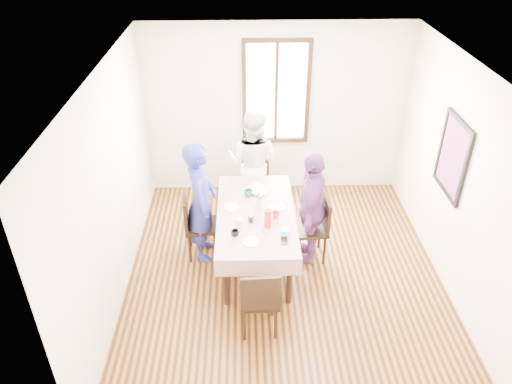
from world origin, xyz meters
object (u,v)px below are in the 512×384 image
dining_table (256,237)px  chair_near (259,298)px  chair_left (201,226)px  chair_right (310,229)px  chair_far (254,185)px  person_left (201,202)px  person_far (254,164)px  person_right (310,207)px

dining_table → chair_near: size_ratio=1.92×
chair_left → dining_table: bearing=72.2°
chair_right → chair_far: size_ratio=1.00×
person_left → chair_left: bearing=89.2°
chair_near → person_left: (-0.70, 1.36, 0.38)m
chair_far → person_left: 1.30m
person_far → person_right: size_ratio=1.05×
chair_far → person_far: 0.37m
dining_table → chair_far: chair_far is taller
person_right → chair_left: bearing=-80.2°
dining_table → chair_right: 0.72m
chair_left → chair_right: size_ratio=1.00×
chair_far → person_left: bearing=65.0°
chair_right → person_right: (-0.02, 0.00, 0.33)m
chair_far → person_right: size_ratio=0.58×
chair_far → chair_near: size_ratio=1.00×
chair_far → person_left: (-0.70, -1.03, 0.38)m
dining_table → person_right: person_right is taller
chair_left → chair_far: 1.26m
chair_left → chair_far: (0.72, 1.03, 0.00)m
dining_table → chair_far: size_ratio=1.92×
chair_far → person_left: person_left is taller
chair_far → chair_near: same height
chair_left → person_left: size_ratio=0.55×
chair_left → person_far: size_ratio=0.55×
dining_table → chair_far: bearing=90.0°
person_right → dining_table: bearing=-71.4°
person_far → person_left: bearing=77.0°
chair_left → person_right: 1.46m
chair_right → person_far: (-0.72, 1.12, 0.37)m
chair_near → person_far: bearing=87.5°
chair_right → person_far: person_far is taller
chair_near → person_left: bearing=114.7°
person_far → chair_right: bearing=144.2°
chair_near → person_right: (0.70, 1.25, 0.33)m
chair_left → chair_right: 1.44m
person_right → chair_near: bearing=-15.0°
chair_far → person_right: 1.38m
chair_left → chair_far: bearing=140.3°
chair_right → person_far: size_ratio=0.55×
chair_far → person_right: (0.70, -1.14, 0.33)m
chair_left → chair_right: (1.44, -0.11, 0.00)m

